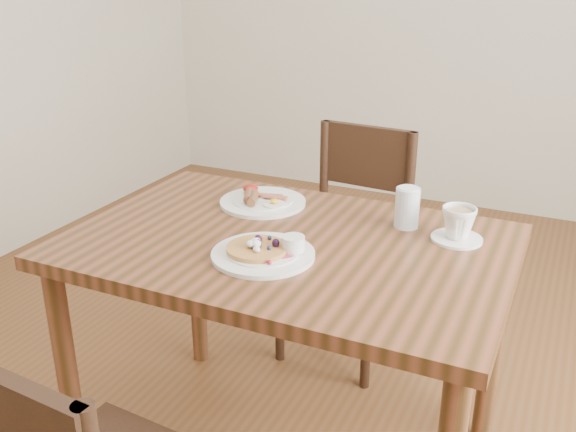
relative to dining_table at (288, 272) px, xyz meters
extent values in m
cube|color=brown|center=(0.00, 0.00, 0.08)|extent=(1.20, 0.80, 0.04)
cylinder|color=brown|center=(-0.54, -0.34, -0.30)|extent=(0.06, 0.06, 0.71)
cylinder|color=brown|center=(0.54, 0.34, -0.30)|extent=(0.06, 0.06, 0.71)
cylinder|color=brown|center=(-0.54, 0.34, -0.30)|extent=(0.06, 0.06, 0.71)
cube|color=black|center=(-0.06, 0.63, -0.20)|extent=(0.45, 0.45, 0.04)
cylinder|color=black|center=(-0.25, 0.47, -0.44)|extent=(0.04, 0.04, 0.43)
cylinder|color=black|center=(0.11, 0.44, -0.44)|extent=(0.04, 0.04, 0.43)
cylinder|color=black|center=(-0.23, 0.83, -0.44)|extent=(0.04, 0.04, 0.43)
cylinder|color=black|center=(0.13, 0.80, -0.44)|extent=(0.04, 0.04, 0.43)
cylinder|color=black|center=(0.13, 0.80, 0.01)|extent=(0.04, 0.04, 0.43)
cylinder|color=black|center=(-0.23, 0.83, 0.01)|extent=(0.04, 0.04, 0.43)
cube|color=black|center=(-0.05, 0.82, 0.11)|extent=(0.38, 0.06, 0.24)
cylinder|color=white|center=(-0.01, -0.13, 0.10)|extent=(0.27, 0.27, 0.01)
cylinder|color=white|center=(-0.01, -0.13, 0.11)|extent=(0.19, 0.19, 0.01)
cylinder|color=#B22D59|center=(0.04, -0.12, 0.12)|extent=(0.07, 0.07, 0.00)
cylinder|color=#C68C47|center=(-0.03, -0.13, 0.12)|extent=(0.16, 0.16, 0.01)
ellipsoid|color=white|center=(-0.03, -0.14, 0.14)|extent=(0.03, 0.03, 0.02)
ellipsoid|color=white|center=(-0.02, -0.16, 0.13)|extent=(0.02, 0.02, 0.01)
cylinder|color=white|center=(0.06, -0.09, 0.13)|extent=(0.06, 0.06, 0.04)
cylinder|color=#591E07|center=(0.06, -0.09, 0.15)|extent=(0.05, 0.05, 0.00)
sphere|color=black|center=(0.00, -0.12, 0.14)|extent=(0.02, 0.02, 0.02)
sphere|color=#1E234C|center=(0.00, -0.10, 0.13)|extent=(0.01, 0.01, 0.01)
sphere|color=#1E234C|center=(-0.01, -0.08, 0.13)|extent=(0.01, 0.01, 0.01)
sphere|color=#B21938|center=(-0.03, -0.10, 0.13)|extent=(0.02, 0.02, 0.02)
sphere|color=black|center=(-0.04, -0.11, 0.14)|extent=(0.02, 0.02, 0.02)
sphere|color=#1E234C|center=(-0.05, -0.13, 0.13)|extent=(0.01, 0.01, 0.01)
sphere|color=black|center=(-0.03, -0.13, 0.14)|extent=(0.02, 0.02, 0.02)
sphere|color=#1E234C|center=(-0.01, -0.14, 0.13)|extent=(0.01, 0.01, 0.01)
sphere|color=#1E234C|center=(0.01, -0.14, 0.13)|extent=(0.01, 0.01, 0.01)
sphere|color=#1E234C|center=(0.05, -0.17, 0.12)|extent=(0.01, 0.01, 0.01)
sphere|color=#B21938|center=(0.07, -0.13, 0.12)|extent=(0.01, 0.01, 0.01)
sphere|color=black|center=(0.06, -0.09, 0.12)|extent=(0.02, 0.02, 0.02)
sphere|color=#1E234C|center=(0.04, -0.06, 0.12)|extent=(0.01, 0.01, 0.01)
cylinder|color=white|center=(-0.19, 0.22, 0.10)|extent=(0.27, 0.27, 0.01)
cylinder|color=white|center=(-0.19, 0.22, 0.11)|extent=(0.19, 0.19, 0.01)
cylinder|color=brown|center=(-0.23, 0.20, 0.13)|extent=(0.06, 0.10, 0.03)
cylinder|color=brown|center=(-0.20, 0.18, 0.13)|extent=(0.06, 0.10, 0.03)
cube|color=maroon|center=(-0.18, 0.25, 0.12)|extent=(0.08, 0.04, 0.01)
cube|color=maroon|center=(-0.15, 0.23, 0.12)|extent=(0.08, 0.03, 0.01)
cylinder|color=white|center=(-0.13, 0.19, 0.12)|extent=(0.07, 0.07, 0.00)
ellipsoid|color=yellow|center=(-0.13, 0.19, 0.13)|extent=(0.03, 0.03, 0.01)
ellipsoid|color=#A5190F|center=(-0.25, 0.26, 0.13)|extent=(0.05, 0.05, 0.03)
cylinder|color=white|center=(0.42, 0.19, 0.10)|extent=(0.14, 0.14, 0.01)
imported|color=white|center=(0.42, 0.19, 0.15)|extent=(0.13, 0.13, 0.09)
cylinder|color=tan|center=(0.42, 0.19, 0.18)|extent=(0.07, 0.07, 0.00)
cylinder|color=silver|center=(0.27, 0.23, 0.16)|extent=(0.07, 0.07, 0.12)
camera|label=1|loc=(0.68, -1.46, 0.82)|focal=40.00mm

